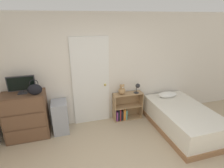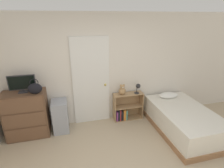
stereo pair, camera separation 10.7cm
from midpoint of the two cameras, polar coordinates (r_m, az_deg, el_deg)
wall_back at (r=4.03m, az=-7.19°, el=4.12°), size 10.00×0.06×2.55m
door_closed at (r=4.05m, az=-7.63°, el=0.54°), size 0.85×0.09×2.06m
dresser at (r=4.13m, az=-26.86°, el=-9.32°), size 0.85×0.46×1.02m
tv at (r=3.87m, az=-28.20°, el=-0.09°), size 0.51×0.16×0.36m
handbag at (r=3.71m, az=-24.67°, el=-1.58°), size 0.27×0.12×0.31m
storage_bin at (r=4.12m, az=-17.22°, el=-10.21°), size 0.33×0.42×0.73m
bookshelf at (r=4.45m, az=3.53°, el=-8.10°), size 0.73×0.25×0.69m
teddy_bear at (r=4.18m, az=2.53°, el=-1.96°), size 0.17×0.17×0.26m
desk_lamp at (r=4.26m, az=7.63°, el=-0.85°), size 0.14×0.14×0.25m
bed at (r=4.34m, az=21.24°, el=-10.49°), size 1.11×1.83×0.65m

